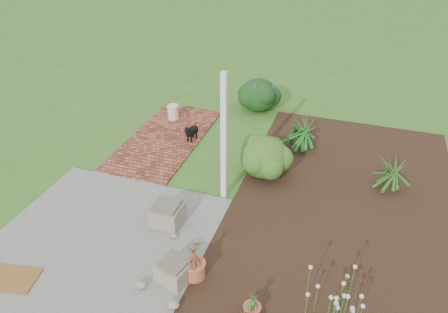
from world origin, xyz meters
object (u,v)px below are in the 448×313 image
(black_dog, at_px, (191,131))
(evergreen_shrub, at_px, (265,156))
(stone_trough_near, at_px, (175,271))
(cream_ceramic_urn, at_px, (173,112))

(black_dog, bearing_deg, evergreen_shrub, -10.63)
(evergreen_shrub, bearing_deg, black_dog, 158.29)
(stone_trough_near, xyz_separation_m, black_dog, (-1.35, 3.93, 0.09))
(stone_trough_near, height_order, evergreen_shrub, evergreen_shrub)
(cream_ceramic_urn, bearing_deg, evergreen_shrub, -31.04)
(stone_trough_near, distance_m, evergreen_shrub, 3.23)
(cream_ceramic_urn, relative_size, evergreen_shrub, 0.36)
(cream_ceramic_urn, height_order, evergreen_shrub, evergreen_shrub)
(stone_trough_near, bearing_deg, black_dog, 108.89)
(evergreen_shrub, bearing_deg, stone_trough_near, -100.05)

